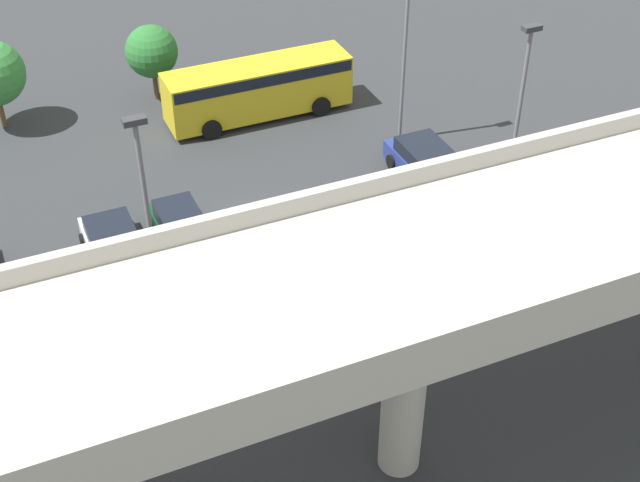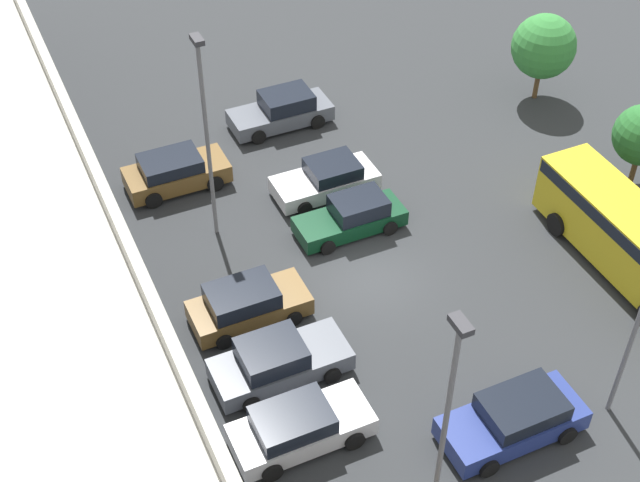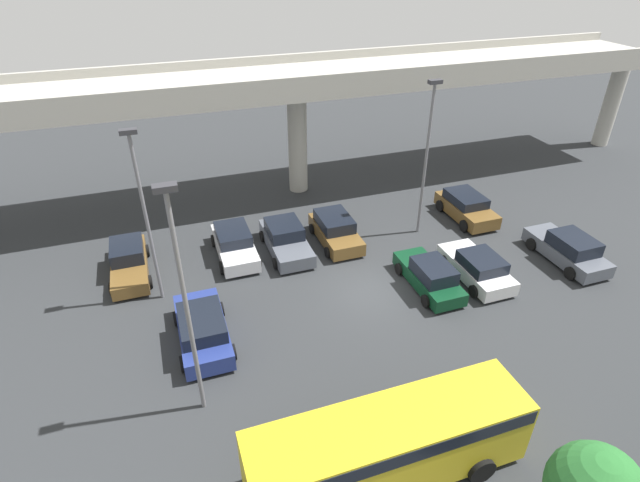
% 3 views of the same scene
% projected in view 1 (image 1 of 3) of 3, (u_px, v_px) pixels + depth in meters
% --- Properties ---
extents(ground_plane, '(113.16, 113.16, 0.00)m').
position_uv_depth(ground_plane, '(255.00, 236.00, 35.79)').
color(ground_plane, '#2D3033').
extents(highway_overpass, '(54.06, 6.33, 8.34)m').
position_uv_depth(highway_overpass, '(413.00, 282.00, 22.56)').
color(highway_overpass, '#ADAAA0').
rests_on(highway_overpass, ground_plane).
extents(parked_car_0, '(2.00, 4.89, 1.55)m').
position_uv_depth(parked_car_0, '(573.00, 231.00, 34.85)').
color(parked_car_0, brown).
rests_on(parked_car_0, ground_plane).
extents(parked_car_1, '(2.24, 4.72, 1.57)m').
position_uv_depth(parked_car_1, '(427.00, 164.00, 38.65)').
color(parked_car_1, navy).
rests_on(parked_car_1, ground_plane).
extents(parked_car_2, '(2.14, 4.55, 1.52)m').
position_uv_depth(parked_car_2, '(450.00, 264.00, 33.20)').
color(parked_car_2, silver).
rests_on(parked_car_2, ground_plane).
extents(parked_car_3, '(2.21, 4.74, 1.60)m').
position_uv_depth(parked_car_3, '(379.00, 276.00, 32.63)').
color(parked_car_3, '#515660').
rests_on(parked_car_3, ground_plane).
extents(parked_car_4, '(2.14, 4.33, 1.57)m').
position_uv_depth(parked_car_4, '(305.00, 297.00, 31.69)').
color(parked_car_4, brown).
rests_on(parked_car_4, ground_plane).
extents(parked_car_5, '(1.97, 4.47, 1.53)m').
position_uv_depth(parked_car_5, '(182.00, 230.00, 34.91)').
color(parked_car_5, '#0C381E').
rests_on(parked_car_5, ground_plane).
extents(parked_car_6, '(2.18, 4.44, 1.47)m').
position_uv_depth(parked_car_6, '(114.00, 246.00, 34.14)').
color(parked_car_6, silver).
rests_on(parked_car_6, ground_plane).
extents(parked_car_7, '(2.19, 4.38, 1.55)m').
position_uv_depth(parked_car_7, '(62.00, 365.00, 28.96)').
color(parked_car_7, brown).
rests_on(parked_car_7, ground_plane).
extents(shuttle_bus, '(9.00, 2.56, 2.70)m').
position_uv_depth(shuttle_bus, '(258.00, 86.00, 42.60)').
color(shuttle_bus, gold).
rests_on(shuttle_bus, ground_plane).
extents(lamp_post_near_aisle, '(0.70, 0.35, 8.84)m').
position_uv_depth(lamp_post_near_aisle, '(149.00, 222.00, 27.85)').
color(lamp_post_near_aisle, slate).
rests_on(lamp_post_near_aisle, ground_plane).
extents(lamp_post_mid_lot, '(0.70, 0.35, 9.12)m').
position_uv_depth(lamp_post_mid_lot, '(406.00, 34.00, 38.60)').
color(lamp_post_mid_lot, slate).
rests_on(lamp_post_mid_lot, ground_plane).
extents(lamp_post_by_overpass, '(0.70, 0.35, 8.45)m').
position_uv_depth(lamp_post_by_overpass, '(519.00, 113.00, 33.81)').
color(lamp_post_by_overpass, slate).
rests_on(lamp_post_by_overpass, ground_plane).
extents(tree_front_left, '(2.58, 2.58, 3.86)m').
position_uv_depth(tree_front_left, '(152.00, 52.00, 43.43)').
color(tree_front_left, brown).
rests_on(tree_front_left, ground_plane).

